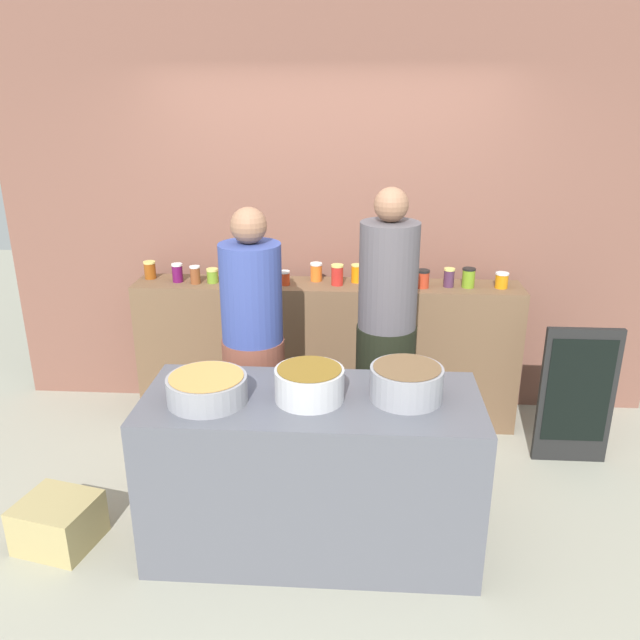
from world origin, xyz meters
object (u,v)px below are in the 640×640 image
Objects in this scene: preserve_jar_8 at (337,275)px; preserve_jar_12 at (423,279)px; cooking_pot_center at (309,384)px; preserve_jar_4 at (232,272)px; preserve_jar_0 at (150,270)px; cooking_pot_right at (406,383)px; preserve_jar_14 at (468,278)px; preserve_jar_1 at (177,273)px; preserve_jar_5 at (246,271)px; preserve_jar_3 at (212,276)px; preserve_jar_15 at (502,280)px; preserve_jar_2 at (195,275)px; bread_crate at (58,522)px; chalkboard_sign at (577,396)px; preserve_jar_9 at (357,273)px; cooking_pot_left at (207,389)px; preserve_jar_13 at (449,277)px; preserve_jar_6 at (285,278)px; cook_with_tongs at (254,365)px; preserve_jar_7 at (316,272)px; cook_in_cap at (386,354)px; preserve_jar_10 at (376,275)px; preserve_jar_11 at (402,275)px.

preserve_jar_8 reaches higher than preserve_jar_12.
preserve_jar_4 is at bearing 114.19° from cooking_pot_center.
preserve_jar_0 is 2.26m from cooking_pot_right.
preserve_jar_14 is (0.89, 0.00, -0.01)m from preserve_jar_8.
preserve_jar_5 reaches higher than preserve_jar_1.
preserve_jar_15 is (1.99, 0.00, 0.00)m from preserve_jar_3.
preserve_jar_2 is 1.81m from bread_crate.
preserve_jar_15 is at bearing 30.12° from bread_crate.
preserve_jar_4 is at bearing 166.54° from chalkboard_sign.
preserve_jar_9 is 0.32× the size of cooking_pot_left.
preserve_jar_13 reaches higher than cooking_pot_center.
preserve_jar_3 is 0.76× the size of preserve_jar_5.
preserve_jar_15 is (0.54, 0.03, -0.01)m from preserve_jar_12.
preserve_jar_5 is (0.22, 0.08, 0.02)m from preserve_jar_3.
cook_with_tongs is (-0.10, -0.76, -0.32)m from preserve_jar_6.
preserve_jar_6 is at bearing 119.52° from cooking_pot_right.
cook_with_tongs is (0.19, -0.87, -0.33)m from preserve_jar_5.
preserve_jar_7 is 0.07× the size of cook_in_cap.
preserve_jar_13 is at bearing 47.37° from cooking_pot_left.
cooking_pot_right is at bearing -43.92° from preserve_jar_2.
preserve_jar_7 is at bearing 148.94° from preserve_jar_8.
chalkboard_sign is (1.29, -0.50, -0.64)m from preserve_jar_10.
preserve_jar_7 is at bearing 176.81° from preserve_jar_9.
preserve_jar_11 reaches higher than preserve_jar_2.
preserve_jar_9 is at bearing 164.04° from preserve_jar_10.
preserve_jar_14 reaches higher than preserve_jar_9.
preserve_jar_2 is 0.12m from preserve_jar_3.
preserve_jar_10 is (1.25, 0.07, 0.00)m from preserve_jar_2.
preserve_jar_13 is (1.64, 0.01, 0.01)m from preserve_jar_3.
preserve_jar_2 is 0.32× the size of cooking_pot_left.
preserve_jar_13 reaches higher than cooking_pot_right.
preserve_jar_14 reaches higher than preserve_jar_3.
preserve_jar_6 is (0.39, -0.12, -0.00)m from preserve_jar_4.
preserve_jar_6 is 1.13m from preserve_jar_13.
preserve_jar_5 is 0.08× the size of cook_with_tongs.
cooking_pot_center is 0.95× the size of cooking_pot_right.
preserve_jar_8 is at bearing -179.76° from preserve_jar_14.
preserve_jar_1 reaches higher than preserve_jar_13.
preserve_jar_11 reaches higher than bread_crate.
cooking_pot_right is (-0.72, -1.36, -0.14)m from preserve_jar_15.
preserve_jar_8 reaches higher than cooking_pot_right.
preserve_jar_12 is 0.07× the size of cook_in_cap.
preserve_jar_3 is 1.61m from cooking_pot_center.
preserve_jar_9 is 0.14× the size of chalkboard_sign.
preserve_jar_5 is 1.08× the size of preserve_jar_12.
preserve_jar_0 reaches higher than cooking_pot_right.
preserve_jar_2 is 0.94× the size of preserve_jar_5.
preserve_jar_9 reaches higher than preserve_jar_2.
preserve_jar_3 is at bearing -177.85° from preserve_jar_11.
preserve_jar_1 is 1.57m from preserve_jar_11.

